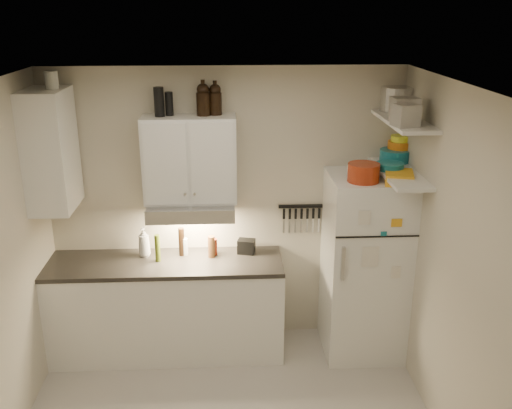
{
  "coord_description": "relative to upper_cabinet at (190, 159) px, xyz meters",
  "views": [
    {
      "loc": [
        0.02,
        -3.47,
        3.08
      ],
      "look_at": [
        0.25,
        0.9,
        1.55
      ],
      "focal_mm": 40.0,
      "sensor_mm": 36.0,
      "label": 1
    }
  ],
  "objects": [
    {
      "name": "knife_strip",
      "position": [
        1.0,
        0.15,
        -0.51
      ],
      "size": [
        0.42,
        0.02,
        0.03
      ],
      "primitive_type": "cube",
      "color": "black",
      "rests_on": "back_wall"
    },
    {
      "name": "plates",
      "position": [
        1.69,
        -0.24,
        -0.02
      ],
      "size": [
        0.26,
        0.26,
        0.06
      ],
      "primitive_type": "cylinder",
      "rotation": [
        0.0,
        0.0,
        -0.14
      ],
      "color": "#16707E",
      "rests_on": "shelf_lo"
    },
    {
      "name": "shelf_lo",
      "position": [
        1.75,
        -0.31,
        -0.07
      ],
      "size": [
        0.3,
        0.95,
        0.03
      ],
      "primitive_type": "cube",
      "color": "white",
      "rests_on": "right_wall"
    },
    {
      "name": "bowl_orange",
      "position": [
        1.85,
        0.06,
        0.09
      ],
      "size": [
        0.21,
        0.21,
        0.06
      ],
      "primitive_type": "cylinder",
      "color": "orange",
      "rests_on": "bowl_teal"
    },
    {
      "name": "fridge",
      "position": [
        1.55,
        -0.18,
        -0.98
      ],
      "size": [
        0.7,
        0.68,
        1.7
      ],
      "primitive_type": "cube",
      "color": "white",
      "rests_on": "floor"
    },
    {
      "name": "base_cabinet",
      "position": [
        -0.25,
        -0.14,
        -1.39
      ],
      "size": [
        2.1,
        0.6,
        0.88
      ],
      "primitive_type": "cube",
      "color": "white",
      "rests_on": "floor"
    },
    {
      "name": "countertop",
      "position": [
        -0.25,
        -0.14,
        -0.93
      ],
      "size": [
        2.1,
        0.62,
        0.04
      ],
      "primitive_type": "cube",
      "color": "#292623",
      "rests_on": "base_cabinet"
    },
    {
      "name": "growler_a",
      "position": [
        0.13,
        0.01,
        0.51
      ],
      "size": [
        0.13,
        0.13,
        0.28
      ],
      "primitive_type": null,
      "rotation": [
        0.0,
        0.0,
        -0.12
      ],
      "color": "black",
      "rests_on": "upper_cabinet"
    },
    {
      "name": "right_wall",
      "position": [
        1.91,
        -1.33,
        -0.53
      ],
      "size": [
        0.02,
        3.0,
        2.6
      ],
      "primitive_type": "cube",
      "color": "beige",
      "rests_on": "ground"
    },
    {
      "name": "pepper_mill",
      "position": [
        0.17,
        -0.06,
        -0.8
      ],
      "size": [
        0.08,
        0.08,
        0.2
      ],
      "primitive_type": "cylinder",
      "rotation": [
        0.0,
        0.0,
        -0.4
      ],
      "color": "#59351A",
      "rests_on": "countertop"
    },
    {
      "name": "side_cabinet",
      "position": [
        -1.14,
        -0.14,
        0.12
      ],
      "size": [
        0.33,
        0.55,
        1.0
      ],
      "primitive_type": "cube",
      "color": "white",
      "rests_on": "left_wall"
    },
    {
      "name": "ceiling",
      "position": [
        0.3,
        -1.33,
        0.78
      ],
      "size": [
        3.2,
        3.0,
        0.02
      ],
      "primitive_type": "cube",
      "color": "white",
      "rests_on": "ground"
    },
    {
      "name": "soap_bottle",
      "position": [
        -0.44,
        -0.0,
        -0.75
      ],
      "size": [
        0.14,
        0.14,
        0.31
      ],
      "primitive_type": "imported",
      "rotation": [
        0.0,
        0.0,
        -0.24
      ],
      "color": "white",
      "rests_on": "countertop"
    },
    {
      "name": "range_hood",
      "position": [
        0.0,
        -0.06,
        -0.44
      ],
      "size": [
        0.76,
        0.46,
        0.12
      ],
      "primitive_type": "cube",
      "color": "silver",
      "rests_on": "back_wall"
    },
    {
      "name": "book_stack",
      "position": [
        1.73,
        -0.39,
        -0.08
      ],
      "size": [
        0.28,
        0.32,
        0.09
      ],
      "primitive_type": "cube",
      "rotation": [
        0.0,
        0.0,
        -0.24
      ],
      "color": "gold",
      "rests_on": "fridge"
    },
    {
      "name": "red_jar",
      "position": [
        0.18,
        -0.01,
        -0.83
      ],
      "size": [
        0.08,
        0.08,
        0.15
      ],
      "primitive_type": "cylinder",
      "rotation": [
        0.0,
        0.0,
        0.11
      ],
      "color": "#9E2D12",
      "rests_on": "countertop"
    },
    {
      "name": "tin_a",
      "position": [
        1.71,
        -0.45,
        0.49
      ],
      "size": [
        0.21,
        0.19,
        0.2
      ],
      "primitive_type": "cube",
      "rotation": [
        0.0,
        0.0,
        0.07
      ],
      "color": "#AAAAAD",
      "rests_on": "shelf_hi"
    },
    {
      "name": "bowl_yellow",
      "position": [
        1.85,
        0.06,
        0.15
      ],
      "size": [
        0.17,
        0.17,
        0.05
      ],
      "primitive_type": "cylinder",
      "color": "#EEF72B",
      "rests_on": "bowl_orange"
    },
    {
      "name": "vinegar_bottle",
      "position": [
        -0.11,
        -0.01,
        -0.77
      ],
      "size": [
        0.06,
        0.06,
        0.26
      ],
      "primitive_type": "cylinder",
      "rotation": [
        0.0,
        0.0,
        0.05
      ],
      "color": "black",
      "rests_on": "countertop"
    },
    {
      "name": "clear_bottle",
      "position": [
        -0.08,
        -0.0,
        -0.82
      ],
      "size": [
        0.07,
        0.07,
        0.16
      ],
      "primitive_type": "cylinder",
      "rotation": [
        0.0,
        0.0,
        -0.31
      ],
      "color": "silver",
      "rests_on": "countertop"
    },
    {
      "name": "bowl_teal",
      "position": [
        1.8,
        0.01,
        0.0
      ],
      "size": [
        0.27,
        0.27,
        0.11
      ],
      "primitive_type": "cylinder",
      "color": "#16707E",
      "rests_on": "shelf_lo"
    },
    {
      "name": "thermos_b",
      "position": [
        -0.24,
        -0.01,
        0.5
      ],
      "size": [
        0.09,
        0.09,
        0.24
      ],
      "primitive_type": "cylinder",
      "rotation": [
        0.0,
        0.0,
        -0.09
      ],
      "color": "black",
      "rests_on": "upper_cabinet"
    },
    {
      "name": "caddy",
      "position": [
        0.48,
        0.01,
        -0.84
      ],
      "size": [
        0.17,
        0.14,
        0.13
      ],
      "primitive_type": "cube",
      "rotation": [
        0.0,
        0.0,
        -0.24
      ],
      "color": "black",
      "rests_on": "countertop"
    },
    {
      "name": "shelf_hi",
      "position": [
        1.75,
        -0.31,
        0.38
      ],
      "size": [
        0.3,
        0.95,
        0.03
      ],
      "primitive_type": "cube",
      "color": "white",
      "rests_on": "right_wall"
    },
    {
      "name": "oil_bottle",
      "position": [
        -0.31,
        -0.12,
        -0.78
      ],
      "size": [
        0.05,
        0.05,
        0.25
      ],
      "primitive_type": "cylinder",
      "rotation": [
        0.0,
        0.0,
        -0.07
      ],
      "color": "#4B5D17",
      "rests_on": "countertop"
    },
    {
      "name": "back_wall",
      "position": [
        0.3,
        0.18,
        -0.53
      ],
      "size": [
        3.2,
        0.02,
        2.6
      ],
      "primitive_type": "cube",
      "color": "beige",
      "rests_on": "ground"
    },
    {
      "name": "growler_b",
      "position": [
        0.23,
        0.05,
        0.51
      ],
      "size": [
        0.15,
        0.15,
        0.27
      ],
      "primitive_type": null,
      "rotation": [
        0.0,
        0.0,
        -0.42
      ],
      "color": "black",
      "rests_on": "upper_cabinet"
    },
    {
      "name": "thermos_a",
      "position": [
        -0.16,
        0.03,
        0.47
      ],
      "size": [
        0.08,
        0.08,
        0.2
      ],
      "primitive_type": "cylinder",
      "rotation": [
        0.0,
        0.0,
        -0.11
      ],
      "color": "black",
      "rests_on": "upper_cabinet"
    },
    {
      "name": "stock_pot",
      "position": [
        1.8,
        0.06,
        0.49
      ],
      "size": [
        0.35,
        0.35,
        0.21
      ],
      "primitive_type": "cylinder",
      "rotation": [
        0.0,
        0.0,
        -0.21
      ],
      "color": "silver",
      "rests_on": "shelf_hi"
    },
    {
      "name": "upper_cabinet",
      "position": [
        0.0,
        0.0,
        0.0
      ],
      "size": [
        0.8,
        0.33,
        0.75
      ],
      "primitive_type": "cube",
      "color": "white",
      "rests_on": "back_wall"
    },
    {
      "name": "spice_jar",
      "position": [
        1.62,
        -0.18,
        -0.08
      ],
      "size": [
        0.06,
        0.06,
        0.09
      ],
      "primitive_type": "cylinder",
      "rotation": [
        0.0,
        0.0,
        0.2
      ],
      "color": "silver",
      "rests_on": "fridge"
    },
    {
      "name": "tin_b",
      "position": [
        1.67,
        -0.59,
        0.47
      ],
      "size": [
        0.2,
        0.2,
        0.17
      ],
      "primitive_type": "cube",
      "rotation": [
        0.0,
        0.0,
        0.22
      ],
      "color": "#AAAAAD",
      "rests_on": "shelf_hi"
    },
    {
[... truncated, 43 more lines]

